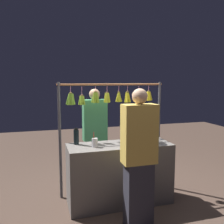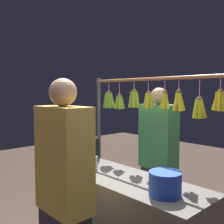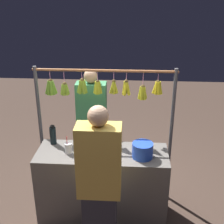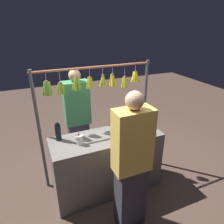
% 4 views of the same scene
% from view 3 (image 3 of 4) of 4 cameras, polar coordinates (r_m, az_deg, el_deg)
% --- Properties ---
extents(ground_plane, '(12.00, 12.00, 0.00)m').
position_cam_3_polar(ground_plane, '(4.11, -1.72, -18.74)').
color(ground_plane, '#4B382E').
extents(market_counter, '(1.55, 0.56, 0.92)m').
position_cam_3_polar(market_counter, '(3.82, -1.81, -13.59)').
color(market_counter, '#66605B').
rests_on(market_counter, ground).
extents(display_rack, '(1.75, 0.14, 1.84)m').
position_cam_3_polar(display_rack, '(3.74, -1.94, 1.55)').
color(display_rack, '#4C4C51').
rests_on(display_rack, ground).
extents(water_bottle, '(0.08, 0.08, 0.24)m').
position_cam_3_polar(water_bottle, '(3.77, -11.14, -4.33)').
color(water_bottle, black).
rests_on(water_bottle, market_counter).
extents(blue_bucket, '(0.24, 0.24, 0.18)m').
position_cam_3_polar(blue_bucket, '(3.45, 5.82, -7.23)').
color(blue_bucket, blue).
rests_on(blue_bucket, market_counter).
extents(drink_cup, '(0.08, 0.08, 0.21)m').
position_cam_3_polar(drink_cup, '(3.56, -8.29, -6.83)').
color(drink_cup, silver).
rests_on(drink_cup, market_counter).
extents(vendor_person, '(0.41, 0.22, 1.72)m').
position_cam_3_polar(vendor_person, '(4.28, -3.79, -3.24)').
color(vendor_person, '#2D2D38').
rests_on(vendor_person, ground).
extents(customer_person, '(0.42, 0.23, 1.77)m').
position_cam_3_polar(customer_person, '(3.05, -2.38, -14.62)').
color(customer_person, '#2D2D38').
rests_on(customer_person, ground).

